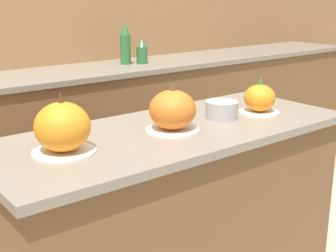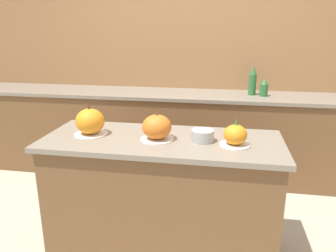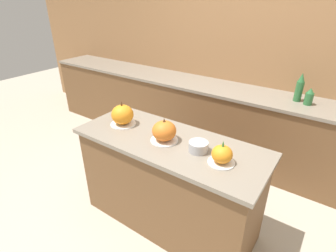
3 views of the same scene
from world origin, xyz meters
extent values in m
plane|color=#BCB29E|center=(0.00, 0.00, 0.00)|extent=(12.00, 12.00, 0.00)
cube|color=#9E7047|center=(0.00, 1.69, 1.25)|extent=(8.00, 0.06, 2.50)
cube|color=brown|center=(0.00, 0.00, 0.42)|extent=(1.55, 0.59, 0.85)
cube|color=gray|center=(0.00, 0.00, 0.87)|extent=(1.61, 0.65, 0.03)
cube|color=brown|center=(0.00, 1.36, 0.45)|extent=(6.00, 0.56, 0.90)
cube|color=gray|center=(0.00, 1.36, 0.91)|extent=(6.00, 0.60, 0.03)
cylinder|color=white|center=(-0.51, 0.00, 0.89)|extent=(0.23, 0.23, 0.01)
ellipsoid|color=orange|center=(-0.51, 0.00, 0.98)|extent=(0.20, 0.20, 0.18)
cone|color=#4C2D14|center=(-0.51, 0.00, 1.09)|extent=(0.02, 0.02, 0.05)
cylinder|color=white|center=(-0.03, -0.03, 0.89)|extent=(0.22, 0.22, 0.01)
ellipsoid|color=orange|center=(-0.03, -0.03, 0.97)|extent=(0.19, 0.19, 0.16)
cone|color=brown|center=(-0.03, -0.03, 1.07)|extent=(0.03, 0.03, 0.03)
cylinder|color=white|center=(0.48, -0.05, 0.89)|extent=(0.19, 0.19, 0.01)
ellipsoid|color=orange|center=(0.48, -0.05, 0.96)|extent=(0.15, 0.15, 0.13)
cone|color=#38702D|center=(0.48, -0.05, 1.04)|extent=(0.02, 0.02, 0.05)
cylinder|color=#2D6B38|center=(0.68, 1.40, 1.04)|extent=(0.08, 0.08, 0.21)
cone|color=#2D6B38|center=(0.68, 1.40, 1.19)|extent=(0.07, 0.07, 0.09)
cylinder|color=#2D6B38|center=(0.79, 1.35, 0.99)|extent=(0.08, 0.08, 0.12)
cone|color=#2D6B38|center=(0.79, 1.35, 1.08)|extent=(0.07, 0.07, 0.05)
cylinder|color=#ADADB2|center=(0.27, -0.01, 0.92)|extent=(0.15, 0.15, 0.08)
camera|label=1|loc=(-1.20, -1.47, 1.44)|focal=50.00mm
camera|label=2|loc=(0.40, -2.05, 1.61)|focal=35.00mm
camera|label=3|loc=(1.05, -1.51, 1.95)|focal=28.00mm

